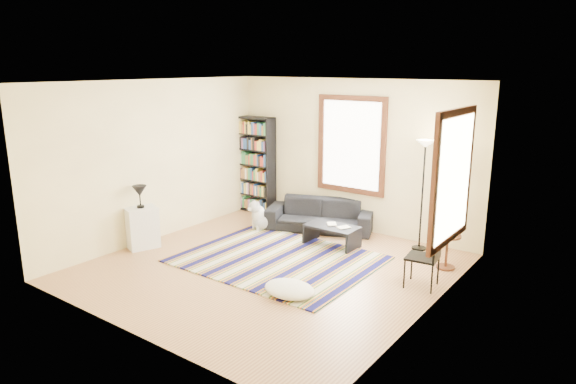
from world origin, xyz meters
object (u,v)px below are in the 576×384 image
Objects in this scene: bookshelf at (255,165)px; white_cabinet at (142,228)px; folding_chair at (422,258)px; coffee_table at (332,236)px; dog at (263,215)px; floor_cushion at (289,289)px; floor_lamp at (422,196)px; side_table at (447,251)px; sofa at (320,215)px.

white_cabinet is at bearing -92.03° from bookshelf.
folding_chair reaches higher than white_cabinet.
coffee_table is 1.58× the size of dog.
coffee_table is at bearing 152.97° from folding_chair.
floor_cushion is 2.96m from floor_lamp.
coffee_table is 1.67× the size of side_table.
folding_chair is at bearing -20.05° from bookshelf.
dog is (-3.47, -0.16, 0.01)m from side_table.
bookshelf reaches higher than dog.
dog is at bearing 179.45° from coffee_table.
coffee_table is (2.46, -0.90, -0.82)m from bookshelf.
folding_chair is (1.89, -0.68, 0.25)m from coffee_table.
bookshelf is 3.70× the size of side_table.
sofa is 2.29× the size of folding_chair.
white_cabinet is 1.23× the size of dog.
floor_lamp is 3.44× the size of side_table.
sofa is 0.99× the size of bookshelf.
bookshelf is 2.95m from white_cabinet.
side_table is 3.47m from dog.
sofa is 2.63m from side_table.
dog is (-0.88, -0.62, -0.00)m from sofa.
sofa is at bearing 136.02° from coffee_table.
white_cabinet is (-4.50, -2.15, 0.08)m from side_table.
bookshelf is at bearing 108.60° from white_cabinet.
dog is (-3.42, 0.70, -0.15)m from folding_chair.
coffee_table is 0.48× the size of floor_lamp.
floor_cushion is at bearing -104.40° from floor_lamp.
dog is (-2.11, 2.03, 0.19)m from floor_cushion.
dog is (-1.53, 0.01, 0.10)m from coffee_table.
sofa is 2.82× the size of white_cabinet.
bookshelf reaches higher than folding_chair.
sofa reaches higher than side_table.
floor_lamp is (0.71, 2.75, 0.84)m from floor_cushion.
bookshelf is at bearing 177.40° from floor_lamp.
floor_lamp is (1.93, 0.10, 0.64)m from sofa.
bookshelf is 3.74m from floor_lamp.
side_table is at bearing -40.29° from floor_lamp.
coffee_table is at bearing -174.83° from side_table.
floor_lamp is 2.16× the size of folding_chair.
floor_cushion is at bearing -74.19° from coffee_table.
sofa reaches higher than coffee_table.
sofa is 2.19× the size of coffee_table.
sofa is at bearing 51.32° from dog.
bookshelf reaches higher than white_cabinet.
bookshelf is (-1.81, 0.27, 0.71)m from sofa.
coffee_table is at bearing 105.81° from floor_cushion.
floor_cushion is (3.03, -2.92, -0.91)m from bookshelf.
sofa is at bearing 114.84° from floor_cushion.
side_table is (4.40, -0.73, -0.73)m from bookshelf.
coffee_table is 3.24m from white_cabinet.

